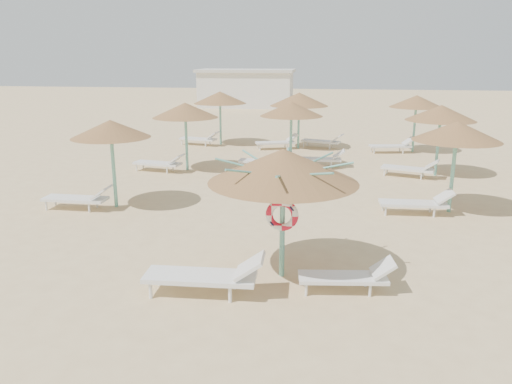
# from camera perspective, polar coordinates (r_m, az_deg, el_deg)

# --- Properties ---
(ground) EXTENTS (120.00, 120.00, 0.00)m
(ground) POSITION_cam_1_polar(r_m,az_deg,el_deg) (10.40, 1.08, -9.96)
(ground) COLOR #D7B983
(ground) RESTS_ON ground
(main_palapa) EXTENTS (3.00, 3.00, 2.69)m
(main_palapa) POSITION_cam_1_polar(r_m,az_deg,el_deg) (9.84, 3.13, 2.94)
(main_palapa) COLOR #65B09E
(main_palapa) RESTS_ON ground
(lounger_main_a) EXTENTS (2.32, 0.77, 0.84)m
(lounger_main_a) POSITION_cam_1_polar(r_m,az_deg,el_deg) (9.68, -5.49, -9.44)
(lounger_main_a) COLOR white
(lounger_main_a) RESTS_ON ground
(lounger_main_b) EXTENTS (1.89, 0.76, 0.67)m
(lounger_main_b) POSITION_cam_1_polar(r_m,az_deg,el_deg) (9.96, 10.60, -9.43)
(lounger_main_b) COLOR white
(lounger_main_b) RESTS_ON ground
(palapa_field) EXTENTS (20.07, 13.73, 2.72)m
(palapa_field) POSITION_cam_1_polar(r_m,az_deg,el_deg) (19.75, 12.72, 8.77)
(palapa_field) COLOR #65B09E
(palapa_field) RESTS_ON ground
(service_hut) EXTENTS (8.40, 4.40, 3.25)m
(service_hut) POSITION_cam_1_polar(r_m,az_deg,el_deg) (44.99, -1.12, 11.81)
(service_hut) COLOR silver
(service_hut) RESTS_ON ground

